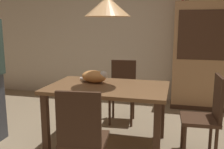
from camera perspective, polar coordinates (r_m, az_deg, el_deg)
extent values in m
cube|color=beige|center=(5.11, 5.69, 10.74)|extent=(6.40, 0.10, 2.90)
cube|color=brown|center=(3.05, -0.95, -2.90)|extent=(1.40, 0.90, 0.04)
cube|color=#472D1E|center=(3.05, -14.47, -10.68)|extent=(0.07, 0.07, 0.71)
cube|color=#472D1E|center=(2.71, 9.90, -13.31)|extent=(0.07, 0.07, 0.71)
cube|color=#472D1E|center=(3.71, -8.64, -6.54)|extent=(0.07, 0.07, 0.71)
cube|color=#472D1E|center=(3.43, 10.98, -8.05)|extent=(0.07, 0.07, 0.71)
cube|color=#472D1E|center=(3.88, 2.22, -4.48)|extent=(0.43, 0.43, 0.04)
cube|color=#40291B|center=(3.99, 2.58, -0.21)|extent=(0.38, 0.07, 0.48)
cylinder|color=#472D1E|center=(3.82, -0.53, -8.26)|extent=(0.04, 0.04, 0.41)
cylinder|color=#472D1E|center=(3.78, 4.30, -8.51)|extent=(0.04, 0.04, 0.41)
cylinder|color=#472D1E|center=(4.12, 0.26, -6.83)|extent=(0.04, 0.04, 0.41)
cylinder|color=#472D1E|center=(4.08, 4.74, -7.03)|extent=(0.04, 0.04, 0.41)
cube|color=#472D1E|center=(3.05, 18.76, -9.42)|extent=(0.42, 0.42, 0.04)
cube|color=#40291B|center=(3.00, 22.48, -4.77)|extent=(0.06, 0.38, 0.48)
cylinder|color=#472D1E|center=(3.26, 15.31, -12.11)|extent=(0.04, 0.04, 0.41)
cylinder|color=#472D1E|center=(2.97, 15.72, -14.50)|extent=(0.04, 0.04, 0.41)
cylinder|color=#472D1E|center=(3.30, 20.98, -12.17)|extent=(0.04, 0.04, 0.41)
cylinder|color=#472D1E|center=(3.01, 22.00, -14.52)|extent=(0.04, 0.04, 0.41)
cube|color=#472D1E|center=(2.43, -6.10, -14.17)|extent=(0.44, 0.44, 0.04)
cube|color=#40291B|center=(2.17, -7.41, -9.90)|extent=(0.38, 0.08, 0.48)
ellipsoid|color=#E59951|center=(3.23, -4.00, -0.44)|extent=(0.39, 0.31, 0.15)
sphere|color=white|center=(3.16, -1.93, -0.17)|extent=(0.11, 0.11, 0.11)
cylinder|color=white|center=(3.33, -5.60, -0.99)|extent=(0.18, 0.04, 0.04)
cone|color=#E0A86B|center=(2.97, -1.00, 14.81)|extent=(0.52, 0.52, 0.22)
cube|color=tan|center=(4.77, 19.99, 3.82)|extent=(1.10, 0.44, 1.85)
cube|color=#472D1E|center=(4.52, 20.56, 8.14)|extent=(0.97, 0.01, 0.81)
cube|color=#472D1E|center=(4.95, 19.33, -6.40)|extent=(1.12, 0.45, 0.08)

